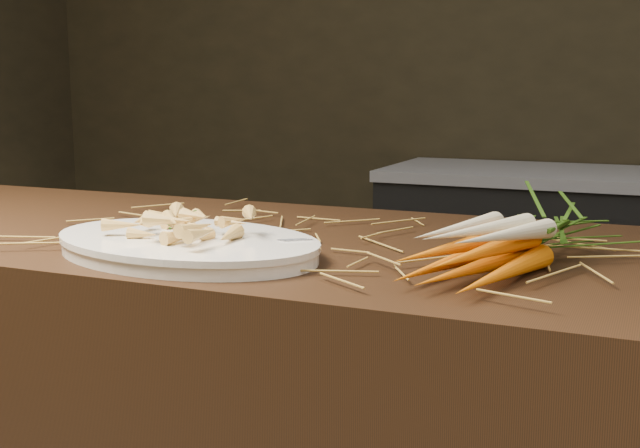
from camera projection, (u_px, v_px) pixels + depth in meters
The scene contains 6 objects.
back_counter at pixel (634, 288), 2.91m from camera, with size 1.82×0.62×0.84m.
straw_bedding at pixel (394, 241), 1.24m from camera, with size 1.40×0.60×0.02m, color #A6772B, non-canonical shape.
root_veg_bunch at pixel (526, 234), 1.11m from camera, with size 0.27×0.48×0.09m.
serving_platter at pixel (186, 247), 1.18m from camera, with size 0.43×0.29×0.02m, color white, non-canonical shape.
roasted_veg_heap at pixel (185, 224), 1.17m from camera, with size 0.21×0.15×0.05m, color #B5903E, non-canonical shape.
serving_fork at pixel (261, 252), 1.08m from camera, with size 0.01×0.16×0.00m, color silver.
Camera 1 is at (0.38, -0.86, 1.15)m, focal length 45.00 mm.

